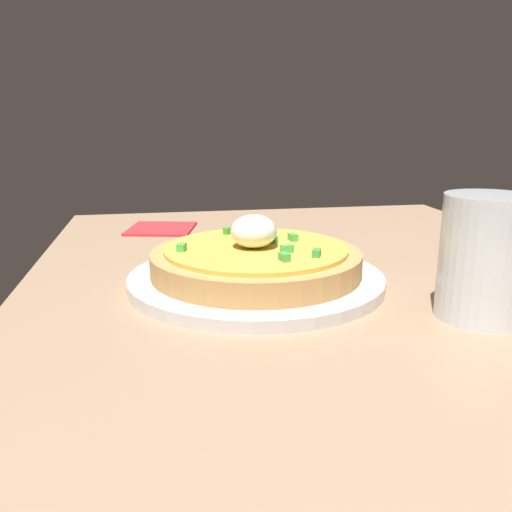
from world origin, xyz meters
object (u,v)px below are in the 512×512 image
object	(u,v)px
plate	(256,279)
napkin	(161,229)
pizza	(256,259)
cup_far	(484,265)

from	to	relation	value
plate	napkin	bearing A→B (deg)	-161.78
pizza	cup_far	distance (cm)	22.99
cup_far	napkin	distance (cm)	52.93
plate	napkin	size ratio (longest dim) A/B	2.75
napkin	cup_far	bearing A→B (deg)	33.28
plate	napkin	xyz separation A→B (cm)	(-30.93, -10.18, -0.44)
pizza	napkin	world-z (taller)	pizza
plate	pizza	size ratio (longest dim) A/B	1.22
plate	cup_far	xyz separation A→B (cm)	(13.13, 18.74, 4.41)
cup_far	napkin	xyz separation A→B (cm)	(-44.06, -28.92, -4.84)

